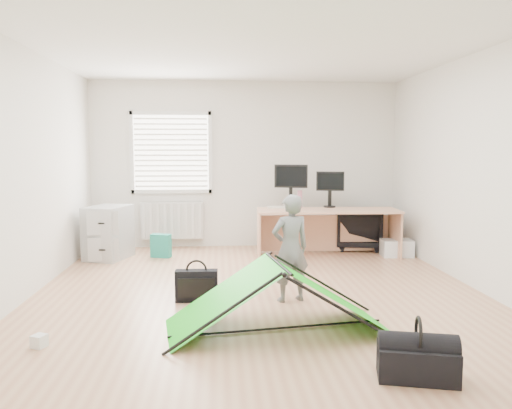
{
  "coord_description": "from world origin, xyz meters",
  "views": [
    {
      "loc": [
        -0.44,
        -5.46,
        1.6
      ],
      "look_at": [
        0.0,
        0.4,
        0.95
      ],
      "focal_mm": 35.0,
      "sensor_mm": 36.0,
      "label": 1
    }
  ],
  "objects": [
    {
      "name": "ground",
      "position": [
        0.0,
        0.0,
        0.0
      ],
      "size": [
        5.5,
        5.5,
        0.0
      ],
      "primitive_type": "plane",
      "color": "tan",
      "rests_on": "ground"
    },
    {
      "name": "back_wall",
      "position": [
        0.0,
        2.75,
        1.35
      ],
      "size": [
        5.0,
        0.02,
        2.7
      ],
      "primitive_type": "cube",
      "color": "silver",
      "rests_on": "ground"
    },
    {
      "name": "window",
      "position": [
        -1.2,
        2.71,
        1.55
      ],
      "size": [
        1.2,
        0.06,
        1.2
      ],
      "primitive_type": "cube",
      "color": "silver",
      "rests_on": "back_wall"
    },
    {
      "name": "radiator",
      "position": [
        -1.2,
        2.67,
        0.45
      ],
      "size": [
        1.0,
        0.12,
        0.6
      ],
      "primitive_type": "cube",
      "color": "silver",
      "rests_on": "back_wall"
    },
    {
      "name": "desk",
      "position": [
        1.18,
        1.79,
        0.36
      ],
      "size": [
        2.12,
        0.76,
        0.71
      ],
      "primitive_type": "cube",
      "rotation": [
        0.0,
        0.0,
        -0.05
      ],
      "color": "tan",
      "rests_on": "ground"
    },
    {
      "name": "filing_cabinet",
      "position": [
        -2.06,
        1.91,
        0.39
      ],
      "size": [
        0.69,
        0.79,
        0.78
      ],
      "primitive_type": "cube",
      "rotation": [
        0.0,
        0.0,
        -0.33
      ],
      "color": "#AEB2B4",
      "rests_on": "ground"
    },
    {
      "name": "monitor_left",
      "position": [
        0.66,
        2.07,
        0.95
      ],
      "size": [
        0.51,
        0.26,
        0.48
      ],
      "primitive_type": "cube",
      "rotation": [
        0.0,
        0.0,
        -0.32
      ],
      "color": "black",
      "rests_on": "desk"
    },
    {
      "name": "monitor_right",
      "position": [
        1.26,
        2.08,
        0.91
      ],
      "size": [
        0.43,
        0.18,
        0.4
      ],
      "primitive_type": "cube",
      "rotation": [
        0.0,
        0.0,
        -0.23
      ],
      "color": "black",
      "rests_on": "desk"
    },
    {
      "name": "keyboard",
      "position": [
        0.54,
        2.04,
        0.72
      ],
      "size": [
        0.49,
        0.2,
        0.02
      ],
      "primitive_type": "cube",
      "rotation": [
        0.0,
        0.0,
        -0.06
      ],
      "color": "beige",
      "rests_on": "desk"
    },
    {
      "name": "thermos",
      "position": [
        0.8,
        2.09,
        0.84
      ],
      "size": [
        0.09,
        0.09,
        0.26
      ],
      "primitive_type": "cylinder",
      "rotation": [
        0.0,
        0.0,
        -0.3
      ],
      "color": "#C26C84",
      "rests_on": "desk"
    },
    {
      "name": "office_chair",
      "position": [
        1.79,
        2.34,
        0.33
      ],
      "size": [
        0.82,
        0.83,
        0.65
      ],
      "primitive_type": "imported",
      "rotation": [
        0.0,
        0.0,
        2.96
      ],
      "color": "black",
      "rests_on": "ground"
    },
    {
      "name": "person",
      "position": [
        0.31,
        -0.35,
        0.57
      ],
      "size": [
        0.47,
        0.37,
        1.14
      ],
      "primitive_type": "imported",
      "rotation": [
        0.0,
        0.0,
        3.41
      ],
      "color": "slate",
      "rests_on": "ground"
    },
    {
      "name": "kite",
      "position": [
        0.08,
        -1.19,
        0.3
      ],
      "size": [
        2.05,
        1.12,
        0.6
      ],
      "primitive_type": null,
      "rotation": [
        0.0,
        0.0,
        0.14
      ],
      "color": "#12BD12",
      "rests_on": "ground"
    },
    {
      "name": "storage_crate",
      "position": [
        2.23,
        1.74,
        0.13
      ],
      "size": [
        0.47,
        0.35,
        0.25
      ],
      "primitive_type": "cube",
      "rotation": [
        0.0,
        0.0,
        -0.07
      ],
      "color": "silver",
      "rests_on": "ground"
    },
    {
      "name": "tote_bag",
      "position": [
        -1.3,
        1.93,
        0.17
      ],
      "size": [
        0.32,
        0.21,
        0.35
      ],
      "primitive_type": "cube",
      "rotation": [
        0.0,
        0.0,
        -0.31
      ],
      "color": "#1D8471",
      "rests_on": "ground"
    },
    {
      "name": "laptop_bag",
      "position": [
        -0.68,
        -0.28,
        0.17
      ],
      "size": [
        0.45,
        0.14,
        0.33
      ],
      "primitive_type": "cube",
      "rotation": [
        0.0,
        0.0,
        -0.02
      ],
      "color": "black",
      "rests_on": "ground"
    },
    {
      "name": "white_box",
      "position": [
        -1.9,
        -1.44,
        0.05
      ],
      "size": [
        0.14,
        0.14,
        0.1
      ],
      "primitive_type": "cube",
      "rotation": [
        0.0,
        0.0,
        -0.42
      ],
      "color": "silver",
      "rests_on": "ground"
    },
    {
      "name": "duffel_bag",
      "position": [
        0.93,
        -2.22,
        0.12
      ],
      "size": [
        0.59,
        0.4,
        0.24
      ],
      "primitive_type": "cube",
      "rotation": [
        0.0,
        0.0,
        -0.24
      ],
      "color": "black",
      "rests_on": "ground"
    }
  ]
}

